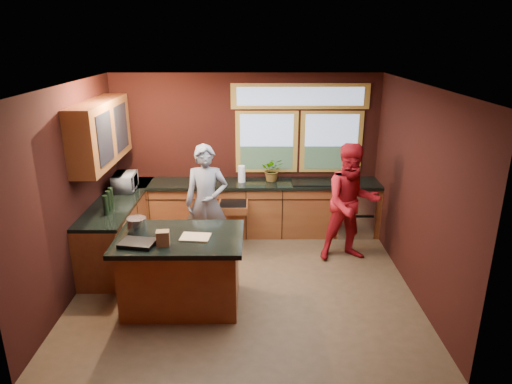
{
  "coord_description": "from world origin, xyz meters",
  "views": [
    {
      "loc": [
        0.13,
        -5.63,
        3.27
      ],
      "look_at": [
        0.16,
        0.4,
        1.2
      ],
      "focal_mm": 32.0,
      "sensor_mm": 36.0,
      "label": 1
    }
  ],
  "objects_px": {
    "cutting_board": "(195,237)",
    "stock_pot": "(137,225)",
    "island": "(182,270)",
    "person_grey": "(207,203)",
    "person_red": "(351,203)"
  },
  "relations": [
    {
      "from": "stock_pot",
      "to": "person_red",
      "type": "bearing_deg",
      "value": 20.76
    },
    {
      "from": "person_red",
      "to": "stock_pot",
      "type": "xyz_separation_m",
      "value": [
        -2.91,
        -1.11,
        0.13
      ]
    },
    {
      "from": "cutting_board",
      "to": "stock_pot",
      "type": "height_order",
      "value": "stock_pot"
    },
    {
      "from": "island",
      "to": "stock_pot",
      "type": "distance_m",
      "value": 0.8
    },
    {
      "from": "island",
      "to": "person_grey",
      "type": "bearing_deg",
      "value": 81.66
    },
    {
      "from": "person_grey",
      "to": "stock_pot",
      "type": "height_order",
      "value": "person_grey"
    },
    {
      "from": "stock_pot",
      "to": "cutting_board",
      "type": "bearing_deg",
      "value": -14.93
    },
    {
      "from": "person_grey",
      "to": "person_red",
      "type": "bearing_deg",
      "value": -3.23
    },
    {
      "from": "island",
      "to": "cutting_board",
      "type": "bearing_deg",
      "value": -14.04
    },
    {
      "from": "island",
      "to": "stock_pot",
      "type": "bearing_deg",
      "value": 164.74
    },
    {
      "from": "cutting_board",
      "to": "stock_pot",
      "type": "relative_size",
      "value": 1.46
    },
    {
      "from": "island",
      "to": "person_red",
      "type": "bearing_deg",
      "value": 27.96
    },
    {
      "from": "stock_pot",
      "to": "person_grey",
      "type": "bearing_deg",
      "value": 58.03
    },
    {
      "from": "person_grey",
      "to": "person_red",
      "type": "distance_m",
      "value": 2.17
    },
    {
      "from": "person_red",
      "to": "person_grey",
      "type": "bearing_deg",
      "value": 169.28
    }
  ]
}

